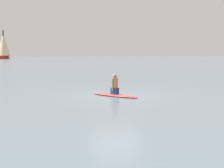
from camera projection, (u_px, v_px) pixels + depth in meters
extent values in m
plane|color=slate|center=(116.00, 96.00, 15.26)|extent=(400.00, 400.00, 0.00)
ellipsoid|color=#D84C3F|center=(115.00, 95.00, 15.38)|extent=(2.66, 2.04, 0.09)
cube|color=navy|center=(115.00, 91.00, 15.36)|extent=(0.41, 0.39, 0.30)
cylinder|color=#9E7051|center=(115.00, 83.00, 15.33)|extent=(0.39, 0.39, 0.50)
sphere|color=#9E7051|center=(115.00, 76.00, 15.29)|extent=(0.20, 0.20, 0.20)
cylinder|color=#9E7051|center=(112.00, 85.00, 15.20)|extent=(0.11, 0.11, 0.56)
cylinder|color=#9E7051|center=(117.00, 84.00, 15.46)|extent=(0.11, 0.11, 0.56)
cube|color=maroon|center=(4.00, 57.00, 114.04)|extent=(6.70, 3.70, 1.16)
cylinder|color=#4C4238|center=(3.00, 43.00, 113.56)|extent=(0.51, 0.51, 8.88)
cone|color=beige|center=(3.00, 45.00, 113.61)|extent=(5.60, 5.60, 7.82)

